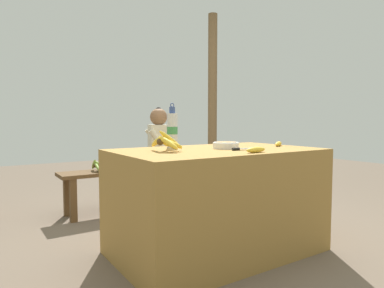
{
  "coord_description": "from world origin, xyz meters",
  "views": [
    {
      "loc": [
        -1.46,
        -1.92,
        0.95
      ],
      "look_at": [
        -0.18,
        0.05,
        0.78
      ],
      "focal_mm": 32.0,
      "sensor_mm": 36.0,
      "label": 1
    }
  ],
  "objects_px": {
    "seated_vendor": "(154,149)",
    "wooden_bench": "(136,175)",
    "loose_banana_front": "(256,150)",
    "loose_banana_side": "(278,144)",
    "support_post_far": "(212,103)",
    "knife": "(241,149)",
    "banana_bunch_green": "(99,165)",
    "banana_bunch_ripe": "(165,142)",
    "water_bottle": "(172,130)",
    "serving_bowl": "(226,145)"
  },
  "relations": [
    {
      "from": "seated_vendor",
      "to": "wooden_bench",
      "type": "bearing_deg",
      "value": 14.42
    },
    {
      "from": "loose_banana_front",
      "to": "loose_banana_side",
      "type": "height_order",
      "value": "same"
    },
    {
      "from": "support_post_far",
      "to": "seated_vendor",
      "type": "bearing_deg",
      "value": -157.85
    },
    {
      "from": "loose_banana_side",
      "to": "support_post_far",
      "type": "height_order",
      "value": "support_post_far"
    },
    {
      "from": "wooden_bench",
      "to": "seated_vendor",
      "type": "relative_size",
      "value": 1.43
    },
    {
      "from": "knife",
      "to": "wooden_bench",
      "type": "xyz_separation_m",
      "value": [
        -0.09,
        1.58,
        -0.38
      ]
    },
    {
      "from": "loose_banana_front",
      "to": "wooden_bench",
      "type": "relative_size",
      "value": 0.11
    },
    {
      "from": "seated_vendor",
      "to": "banana_bunch_green",
      "type": "distance_m",
      "value": 0.62
    },
    {
      "from": "banana_bunch_ripe",
      "to": "support_post_far",
      "type": "relative_size",
      "value": 0.13
    },
    {
      "from": "loose_banana_side",
      "to": "support_post_far",
      "type": "xyz_separation_m",
      "value": [
        0.75,
        1.89,
        0.42
      ]
    },
    {
      "from": "water_bottle",
      "to": "wooden_bench",
      "type": "bearing_deg",
      "value": 80.34
    },
    {
      "from": "banana_bunch_green",
      "to": "support_post_far",
      "type": "bearing_deg",
      "value": 14.28
    },
    {
      "from": "knife",
      "to": "banana_bunch_green",
      "type": "xyz_separation_m",
      "value": [
        -0.48,
        1.58,
        -0.26
      ]
    },
    {
      "from": "wooden_bench",
      "to": "loose_banana_side",
      "type": "bearing_deg",
      "value": -68.17
    },
    {
      "from": "loose_banana_front",
      "to": "loose_banana_side",
      "type": "bearing_deg",
      "value": 29.75
    },
    {
      "from": "loose_banana_front",
      "to": "banana_bunch_green",
      "type": "relative_size",
      "value": 0.65
    },
    {
      "from": "water_bottle",
      "to": "seated_vendor",
      "type": "bearing_deg",
      "value": 69.76
    },
    {
      "from": "water_bottle",
      "to": "loose_banana_side",
      "type": "height_order",
      "value": "water_bottle"
    },
    {
      "from": "loose_banana_front",
      "to": "banana_bunch_green",
      "type": "height_order",
      "value": "loose_banana_front"
    },
    {
      "from": "banana_bunch_ripe",
      "to": "wooden_bench",
      "type": "xyz_separation_m",
      "value": [
        0.39,
        1.38,
        -0.44
      ]
    },
    {
      "from": "knife",
      "to": "banana_bunch_ripe",
      "type": "bearing_deg",
      "value": 161.57
    },
    {
      "from": "banana_bunch_ripe",
      "to": "loose_banana_front",
      "type": "xyz_separation_m",
      "value": [
        0.44,
        -0.38,
        -0.05
      ]
    },
    {
      "from": "water_bottle",
      "to": "banana_bunch_green",
      "type": "xyz_separation_m",
      "value": [
        -0.2,
        1.12,
        -0.38
      ]
    },
    {
      "from": "loose_banana_side",
      "to": "wooden_bench",
      "type": "height_order",
      "value": "loose_banana_side"
    },
    {
      "from": "serving_bowl",
      "to": "loose_banana_front",
      "type": "relative_size",
      "value": 1.07
    },
    {
      "from": "loose_banana_side",
      "to": "water_bottle",
      "type": "bearing_deg",
      "value": 156.67
    },
    {
      "from": "water_bottle",
      "to": "support_post_far",
      "type": "distance_m",
      "value": 2.2
    },
    {
      "from": "banana_bunch_ripe",
      "to": "water_bottle",
      "type": "bearing_deg",
      "value": 52.27
    },
    {
      "from": "water_bottle",
      "to": "banana_bunch_green",
      "type": "relative_size",
      "value": 1.22
    },
    {
      "from": "knife",
      "to": "loose_banana_front",
      "type": "bearing_deg",
      "value": -98.36
    },
    {
      "from": "serving_bowl",
      "to": "loose_banana_side",
      "type": "height_order",
      "value": "serving_bowl"
    },
    {
      "from": "support_post_far",
      "to": "serving_bowl",
      "type": "bearing_deg",
      "value": -123.94
    },
    {
      "from": "water_bottle",
      "to": "loose_banana_front",
      "type": "height_order",
      "value": "water_bottle"
    },
    {
      "from": "loose_banana_front",
      "to": "seated_vendor",
      "type": "height_order",
      "value": "seated_vendor"
    },
    {
      "from": "water_bottle",
      "to": "support_post_far",
      "type": "bearing_deg",
      "value": 45.64
    },
    {
      "from": "serving_bowl",
      "to": "water_bottle",
      "type": "distance_m",
      "value": 0.42
    },
    {
      "from": "serving_bowl",
      "to": "loose_banana_front",
      "type": "height_order",
      "value": "serving_bowl"
    },
    {
      "from": "loose_banana_front",
      "to": "seated_vendor",
      "type": "xyz_separation_m",
      "value": [
        0.17,
        1.74,
        -0.13
      ]
    },
    {
      "from": "seated_vendor",
      "to": "banana_bunch_ripe",
      "type": "bearing_deg",
      "value": 84.7
    },
    {
      "from": "banana_bunch_ripe",
      "to": "knife",
      "type": "bearing_deg",
      "value": -22.14
    },
    {
      "from": "serving_bowl",
      "to": "banana_bunch_green",
      "type": "bearing_deg",
      "value": 108.65
    },
    {
      "from": "loose_banana_side",
      "to": "banana_bunch_green",
      "type": "height_order",
      "value": "loose_banana_side"
    },
    {
      "from": "banana_bunch_ripe",
      "to": "loose_banana_front",
      "type": "relative_size",
      "value": 1.73
    },
    {
      "from": "knife",
      "to": "wooden_bench",
      "type": "relative_size",
      "value": 0.14
    },
    {
      "from": "loose_banana_side",
      "to": "seated_vendor",
      "type": "height_order",
      "value": "seated_vendor"
    },
    {
      "from": "serving_bowl",
      "to": "water_bottle",
      "type": "relative_size",
      "value": 0.57
    },
    {
      "from": "banana_bunch_ripe",
      "to": "seated_vendor",
      "type": "xyz_separation_m",
      "value": [
        0.61,
        1.37,
        -0.17
      ]
    },
    {
      "from": "loose_banana_front",
      "to": "banana_bunch_green",
      "type": "xyz_separation_m",
      "value": [
        -0.44,
        1.76,
        -0.26
      ]
    },
    {
      "from": "loose_banana_side",
      "to": "wooden_bench",
      "type": "xyz_separation_m",
      "value": [
        -0.58,
        1.45,
        -0.39
      ]
    },
    {
      "from": "banana_bunch_green",
      "to": "wooden_bench",
      "type": "bearing_deg",
      "value": 0.14
    }
  ]
}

